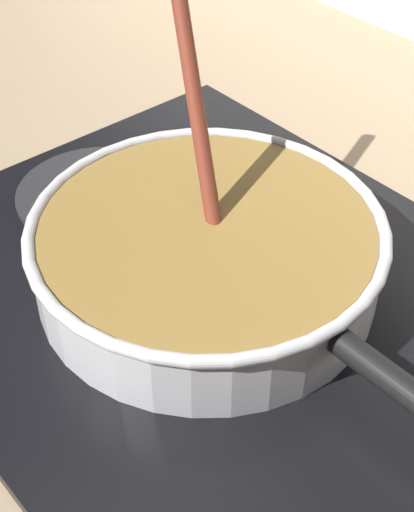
% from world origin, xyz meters
% --- Properties ---
extents(hob_plate, '(0.56, 0.48, 0.01)m').
position_xyz_m(hob_plate, '(0.14, 0.22, 0.01)').
color(hob_plate, black).
rests_on(hob_plate, ground).
extents(burner_ring, '(0.17, 0.17, 0.01)m').
position_xyz_m(burner_ring, '(0.14, 0.22, 0.02)').
color(burner_ring, '#592D0C').
rests_on(burner_ring, hob_plate).
extents(spare_burner, '(0.17, 0.17, 0.01)m').
position_xyz_m(spare_burner, '(-0.04, 0.22, 0.01)').
color(spare_burner, '#262628').
rests_on(spare_burner, hob_plate).
extents(cooking_pan, '(0.48, 0.31, 0.25)m').
position_xyz_m(cooking_pan, '(0.14, 0.22, 0.05)').
color(cooking_pan, silver).
rests_on(cooking_pan, hob_plate).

